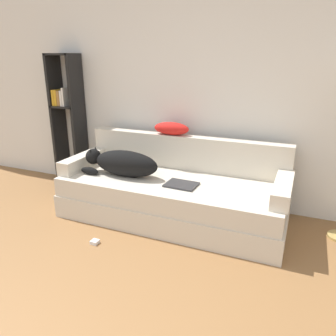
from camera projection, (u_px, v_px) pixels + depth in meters
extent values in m
cube|color=silver|center=(186.00, 80.00, 3.52)|extent=(7.94, 0.06, 2.70)
cube|color=beige|center=(172.00, 207.00, 3.36)|extent=(2.25, 0.91, 0.23)
cube|color=beige|center=(172.00, 189.00, 3.28)|extent=(2.21, 0.87, 0.19)
cube|color=beige|center=(185.00, 152.00, 3.53)|extent=(2.21, 0.15, 0.36)
cube|color=beige|center=(84.00, 161.00, 3.62)|extent=(0.15, 0.72, 0.14)
cube|color=beige|center=(283.00, 189.00, 2.84)|extent=(0.15, 0.72, 0.14)
ellipsoid|color=black|center=(126.00, 164.00, 3.31)|extent=(0.70, 0.25, 0.27)
sphere|color=black|center=(93.00, 156.00, 3.45)|extent=(0.16, 0.16, 0.16)
cone|color=black|center=(90.00, 152.00, 3.39)|extent=(0.06, 0.06, 0.07)
cone|color=black|center=(95.00, 150.00, 3.47)|extent=(0.06, 0.06, 0.07)
ellipsoid|color=black|center=(90.00, 171.00, 3.38)|extent=(0.21, 0.06, 0.08)
cube|color=#2D2D30|center=(181.00, 185.00, 3.10)|extent=(0.30, 0.24, 0.02)
ellipsoid|color=red|center=(171.00, 128.00, 3.51)|extent=(0.39, 0.16, 0.14)
cube|color=black|center=(58.00, 121.00, 4.15)|extent=(0.04, 0.26, 1.62)
cube|color=black|center=(79.00, 123.00, 4.03)|extent=(0.04, 0.26, 1.62)
cube|color=black|center=(62.00, 54.00, 3.83)|extent=(0.34, 0.26, 0.02)
cube|color=black|center=(67.00, 106.00, 4.03)|extent=(0.34, 0.26, 0.02)
cube|color=gold|center=(58.00, 97.00, 4.02)|extent=(0.03, 0.20, 0.19)
cube|color=gold|center=(60.00, 97.00, 4.01)|extent=(0.04, 0.20, 0.19)
cube|color=olive|center=(63.00, 98.00, 3.99)|extent=(0.04, 0.20, 0.18)
cube|color=silver|center=(66.00, 98.00, 3.98)|extent=(0.03, 0.20, 0.18)
cube|color=silver|center=(68.00, 97.00, 3.96)|extent=(0.03, 0.20, 0.22)
cube|color=silver|center=(95.00, 242.00, 2.92)|extent=(0.07, 0.07, 0.03)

